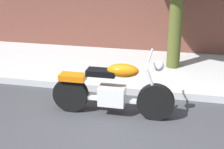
# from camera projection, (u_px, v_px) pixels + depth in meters

# --- Properties ---
(ground_plane) EXTENTS (60.00, 60.00, 0.00)m
(ground_plane) POSITION_uv_depth(u_px,v_px,m) (114.00, 130.00, 5.01)
(ground_plane) COLOR #38383D
(sidewalk) EXTENTS (24.66, 2.70, 0.14)m
(sidewalk) POSITION_uv_depth(u_px,v_px,m) (139.00, 69.00, 7.45)
(sidewalk) COLOR #AFAFAF
(sidewalk) RESTS_ON ground
(motorcycle) EXTENTS (2.07, 0.70, 1.11)m
(motorcycle) POSITION_uv_depth(u_px,v_px,m) (112.00, 91.00, 5.34)
(motorcycle) COLOR black
(motorcycle) RESTS_ON ground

